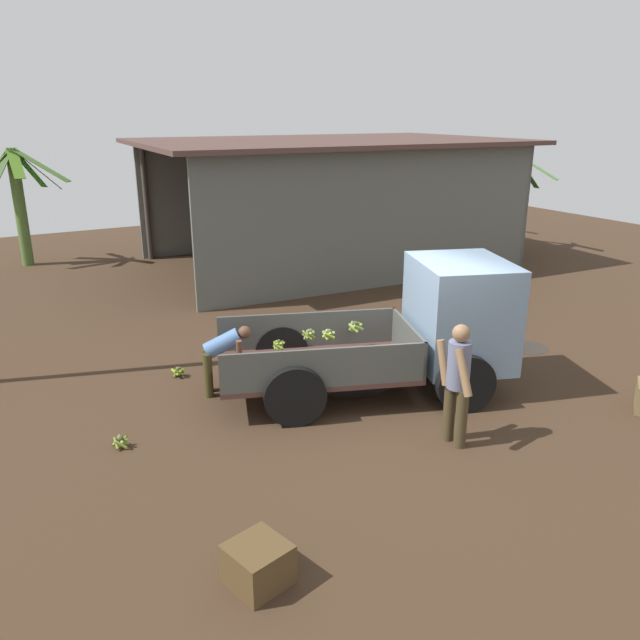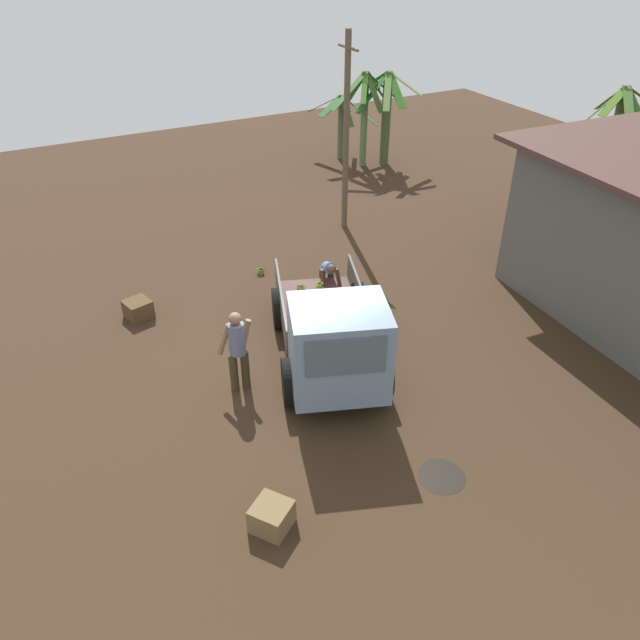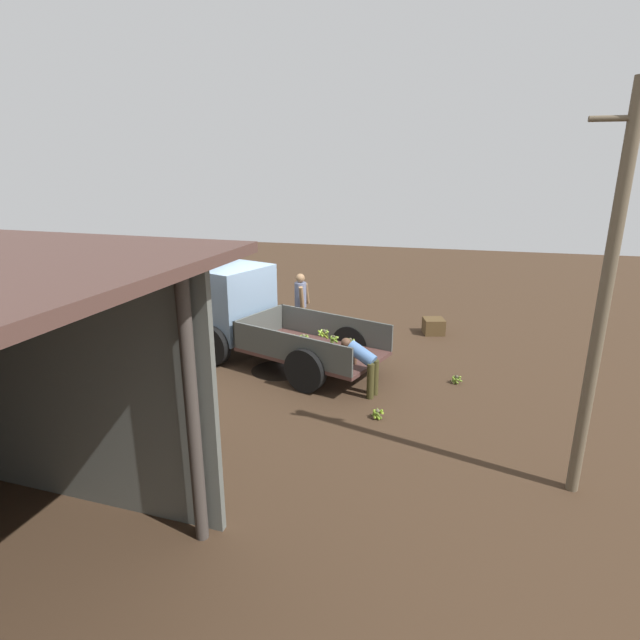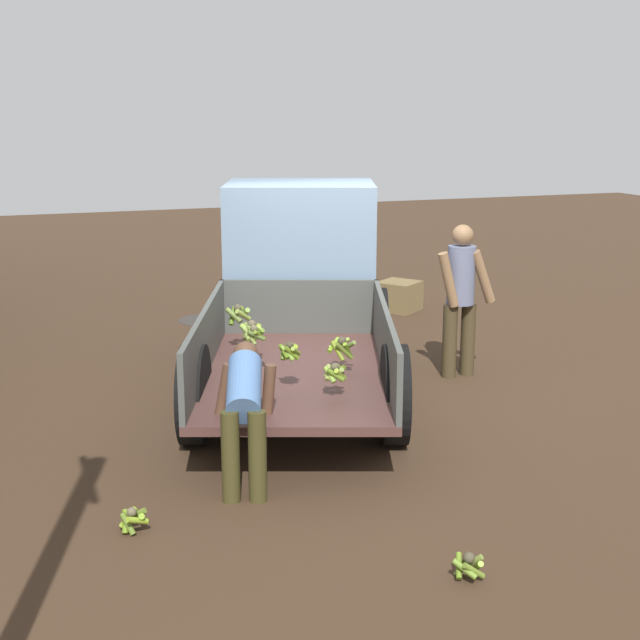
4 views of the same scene
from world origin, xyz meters
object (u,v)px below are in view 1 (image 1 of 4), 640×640
cargo_truck (431,325)px  person_worker_loading (222,353)px  person_foreground_visitor (457,379)px  wooden_crate_0 (258,564)px  banana_bunch_on_ground_0 (121,441)px  banana_bunch_on_ground_1 (178,371)px

cargo_truck → person_worker_loading: cargo_truck is taller
person_foreground_visitor → wooden_crate_0: 3.73m
banana_bunch_on_ground_0 → person_foreground_visitor: bearing=-27.6°
cargo_truck → banana_bunch_on_ground_1: cargo_truck is taller
person_foreground_visitor → person_worker_loading: bearing=-57.2°
person_foreground_visitor → wooden_crate_0: bearing=16.2°
cargo_truck → person_foreground_visitor: 1.84m
banana_bunch_on_ground_0 → banana_bunch_on_ground_1: size_ratio=1.00×
banana_bunch_on_ground_1 → person_worker_loading: bearing=-64.8°
person_worker_loading → banana_bunch_on_ground_1: bearing=132.6°
cargo_truck → person_foreground_visitor: bearing=-98.0°
person_worker_loading → banana_bunch_on_ground_1: (-0.46, 0.97, -0.59)m
cargo_truck → wooden_crate_0: (-4.32, -2.78, -0.90)m
person_worker_loading → banana_bunch_on_ground_1: size_ratio=4.68×
wooden_crate_0 → person_foreground_visitor: bearing=18.5°
person_worker_loading → banana_bunch_on_ground_1: person_worker_loading is taller
banana_bunch_on_ground_1 → wooden_crate_0: (-0.82, -5.24, 0.11)m
wooden_crate_0 → person_worker_loading: bearing=73.3°
cargo_truck → banana_bunch_on_ground_0: 5.04m
banana_bunch_on_ground_0 → banana_bunch_on_ground_1: (1.41, 1.96, 0.00)m
person_foreground_visitor → banana_bunch_on_ground_1: size_ratio=7.25×
banana_bunch_on_ground_1 → banana_bunch_on_ground_0: bearing=-125.8°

